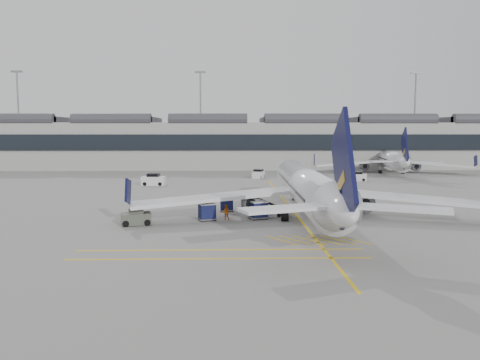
{
  "coord_description": "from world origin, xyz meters",
  "views": [
    {
      "loc": [
        2.66,
        -45.08,
        9.08
      ],
      "look_at": [
        3.86,
        3.21,
        4.0
      ],
      "focal_mm": 35.0,
      "sensor_mm": 36.0,
      "label": 1
    }
  ],
  "objects_px": {
    "ramp_agent_b": "(226,212)",
    "pushback_tug": "(136,218)",
    "baggage_cart_a": "(259,209)",
    "belt_loader": "(264,211)",
    "airliner_main": "(308,188)",
    "ramp_agent_a": "(251,201)"
  },
  "relations": [
    {
      "from": "airliner_main",
      "to": "baggage_cart_a",
      "type": "relative_size",
      "value": 18.74
    },
    {
      "from": "airliner_main",
      "to": "ramp_agent_a",
      "type": "height_order",
      "value": "airliner_main"
    },
    {
      "from": "baggage_cart_a",
      "to": "ramp_agent_b",
      "type": "distance_m",
      "value": 3.4
    },
    {
      "from": "baggage_cart_a",
      "to": "ramp_agent_b",
      "type": "xyz_separation_m",
      "value": [
        -3.39,
        -0.19,
        -0.22
      ]
    },
    {
      "from": "baggage_cart_a",
      "to": "ramp_agent_b",
      "type": "bearing_deg",
      "value": 163.4
    },
    {
      "from": "baggage_cart_a",
      "to": "pushback_tug",
      "type": "xyz_separation_m",
      "value": [
        -12.07,
        -2.8,
        -0.29
      ]
    },
    {
      "from": "belt_loader",
      "to": "ramp_agent_a",
      "type": "distance_m",
      "value": 5.53
    },
    {
      "from": "airliner_main",
      "to": "ramp_agent_b",
      "type": "height_order",
      "value": "airliner_main"
    },
    {
      "from": "ramp_agent_b",
      "to": "baggage_cart_a",
      "type": "bearing_deg",
      "value": 173.33
    },
    {
      "from": "airliner_main",
      "to": "ramp_agent_a",
      "type": "distance_m",
      "value": 8.94
    },
    {
      "from": "belt_loader",
      "to": "pushback_tug",
      "type": "xyz_separation_m",
      "value": [
        -12.79,
        -4.44,
        0.15
      ]
    },
    {
      "from": "pushback_tug",
      "to": "belt_loader",
      "type": "bearing_deg",
      "value": 4.74
    },
    {
      "from": "airliner_main",
      "to": "ramp_agent_b",
      "type": "bearing_deg",
      "value": -174.22
    },
    {
      "from": "baggage_cart_a",
      "to": "ramp_agent_b",
      "type": "height_order",
      "value": "baggage_cart_a"
    },
    {
      "from": "belt_loader",
      "to": "baggage_cart_a",
      "type": "distance_m",
      "value": 1.83
    },
    {
      "from": "airliner_main",
      "to": "ramp_agent_a",
      "type": "bearing_deg",
      "value": 131.89
    },
    {
      "from": "belt_loader",
      "to": "ramp_agent_a",
      "type": "xyz_separation_m",
      "value": [
        -1.16,
        5.4,
        0.27
      ]
    },
    {
      "from": "belt_loader",
      "to": "pushback_tug",
      "type": "distance_m",
      "value": 13.53
    },
    {
      "from": "airliner_main",
      "to": "belt_loader",
      "type": "height_order",
      "value": "airliner_main"
    },
    {
      "from": "baggage_cart_a",
      "to": "ramp_agent_b",
      "type": "relative_size",
      "value": 1.39
    },
    {
      "from": "baggage_cart_a",
      "to": "ramp_agent_a",
      "type": "relative_size",
      "value": 1.31
    },
    {
      "from": "ramp_agent_b",
      "to": "pushback_tug",
      "type": "height_order",
      "value": "pushback_tug"
    }
  ]
}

